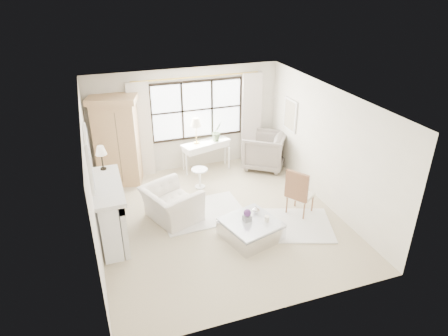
% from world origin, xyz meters
% --- Properties ---
extents(floor, '(5.50, 5.50, 0.00)m').
position_xyz_m(floor, '(0.00, 0.00, 0.00)').
color(floor, '#C4B391').
rests_on(floor, ground).
extents(ceiling, '(5.50, 5.50, 0.00)m').
position_xyz_m(ceiling, '(0.00, 0.00, 2.70)').
color(ceiling, white).
rests_on(ceiling, ground).
extents(wall_back, '(5.00, 0.00, 5.00)m').
position_xyz_m(wall_back, '(0.00, 2.75, 1.35)').
color(wall_back, beige).
rests_on(wall_back, ground).
extents(wall_front, '(5.00, 0.00, 5.00)m').
position_xyz_m(wall_front, '(0.00, -2.75, 1.35)').
color(wall_front, white).
rests_on(wall_front, ground).
extents(wall_left, '(0.00, 5.50, 5.50)m').
position_xyz_m(wall_left, '(-2.50, 0.00, 1.35)').
color(wall_left, silver).
rests_on(wall_left, ground).
extents(wall_right, '(0.00, 5.50, 5.50)m').
position_xyz_m(wall_right, '(2.50, 0.00, 1.35)').
color(wall_right, white).
rests_on(wall_right, ground).
extents(window_pane, '(2.40, 0.02, 1.50)m').
position_xyz_m(window_pane, '(0.30, 2.73, 1.60)').
color(window_pane, white).
rests_on(window_pane, wall_back).
extents(window_frame, '(2.50, 0.04, 1.50)m').
position_xyz_m(window_frame, '(0.30, 2.72, 1.60)').
color(window_frame, black).
rests_on(window_frame, wall_back).
extents(curtain_rod, '(3.30, 0.04, 0.04)m').
position_xyz_m(curtain_rod, '(0.30, 2.67, 2.47)').
color(curtain_rod, gold).
rests_on(curtain_rod, wall_back).
extents(curtain_left, '(0.55, 0.10, 2.47)m').
position_xyz_m(curtain_left, '(-1.20, 2.65, 1.24)').
color(curtain_left, beige).
rests_on(curtain_left, ground).
extents(curtain_right, '(0.55, 0.10, 2.47)m').
position_xyz_m(curtain_right, '(1.80, 2.65, 1.24)').
color(curtain_right, beige).
rests_on(curtain_right, ground).
extents(fireplace, '(0.58, 1.66, 1.26)m').
position_xyz_m(fireplace, '(-2.27, 0.00, 0.65)').
color(fireplace, silver).
rests_on(fireplace, ground).
extents(mirror_frame, '(0.05, 1.15, 0.95)m').
position_xyz_m(mirror_frame, '(-2.47, 0.00, 1.84)').
color(mirror_frame, white).
rests_on(mirror_frame, wall_left).
extents(mirror_glass, '(0.02, 1.00, 0.80)m').
position_xyz_m(mirror_glass, '(-2.44, 0.00, 1.84)').
color(mirror_glass, silver).
rests_on(mirror_glass, wall_left).
extents(art_frame, '(0.04, 0.62, 0.82)m').
position_xyz_m(art_frame, '(2.47, 1.70, 1.55)').
color(art_frame, white).
rests_on(art_frame, wall_right).
extents(art_canvas, '(0.01, 0.52, 0.72)m').
position_xyz_m(art_canvas, '(2.45, 1.70, 1.55)').
color(art_canvas, '#C4B898').
rests_on(art_canvas, wall_right).
extents(mantel_lamp, '(0.22, 0.22, 0.51)m').
position_xyz_m(mantel_lamp, '(-2.24, 0.67, 1.65)').
color(mantel_lamp, black).
rests_on(mantel_lamp, fireplace).
extents(armoire, '(1.27, 0.98, 2.24)m').
position_xyz_m(armoire, '(-1.82, 2.43, 1.14)').
color(armoire, tan).
rests_on(armoire, floor).
extents(console_table, '(1.37, 0.79, 0.80)m').
position_xyz_m(console_table, '(0.42, 2.41, 0.40)').
color(console_table, white).
rests_on(console_table, floor).
extents(console_lamp, '(0.28, 0.28, 0.69)m').
position_xyz_m(console_lamp, '(0.17, 2.42, 1.36)').
color(console_lamp, '#B68F3F').
rests_on(console_lamp, console_table).
extents(orchid_plant, '(0.34, 0.31, 0.50)m').
position_xyz_m(orchid_plant, '(0.73, 2.41, 1.05)').
color(orchid_plant, '#5A724C').
rests_on(orchid_plant, console_table).
extents(side_table, '(0.40, 0.40, 0.51)m').
position_xyz_m(side_table, '(-0.02, 1.50, 0.33)').
color(side_table, white).
rests_on(side_table, floor).
extents(rug_left, '(1.87, 1.35, 0.03)m').
position_xyz_m(rug_left, '(-0.29, 0.35, 0.02)').
color(rug_left, silver).
rests_on(rug_left, floor).
extents(rug_right, '(2.01, 1.75, 0.03)m').
position_xyz_m(rug_right, '(1.34, -0.73, 0.02)').
color(rug_right, white).
rests_on(rug_right, floor).
extents(club_armchair, '(1.35, 1.43, 0.74)m').
position_xyz_m(club_armchair, '(-0.97, 0.35, 0.37)').
color(club_armchair, silver).
rests_on(club_armchair, floor).
extents(wingback_chair, '(1.47, 1.46, 0.97)m').
position_xyz_m(wingback_chair, '(1.96, 2.05, 0.48)').
color(wingback_chair, gray).
rests_on(wingback_chair, floor).
extents(french_chair, '(0.67, 0.67, 1.08)m').
position_xyz_m(french_chair, '(1.72, -0.36, 0.31)').
color(french_chair, '#925F3D').
rests_on(french_chair, floor).
extents(coffee_table, '(1.24, 1.24, 0.38)m').
position_xyz_m(coffee_table, '(0.38, -0.82, 0.18)').
color(coffee_table, silver).
rests_on(coffee_table, floor).
extents(planter_box, '(0.17, 0.17, 0.11)m').
position_xyz_m(planter_box, '(0.31, -0.78, 0.43)').
color(planter_box, slate).
rests_on(planter_box, coffee_table).
extents(planter_flowers, '(0.15, 0.15, 0.15)m').
position_xyz_m(planter_flowers, '(0.31, -0.78, 0.56)').
color(planter_flowers, '#562A6A').
rests_on(planter_flowers, planter_box).
extents(pillar_candle, '(0.10, 0.10, 0.12)m').
position_xyz_m(pillar_candle, '(0.67, -0.93, 0.44)').
color(pillar_candle, white).
rests_on(pillar_candle, coffee_table).
extents(coffee_vase, '(0.17, 0.17, 0.17)m').
position_xyz_m(coffee_vase, '(0.58, -0.58, 0.46)').
color(coffee_vase, silver).
rests_on(coffee_vase, coffee_table).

